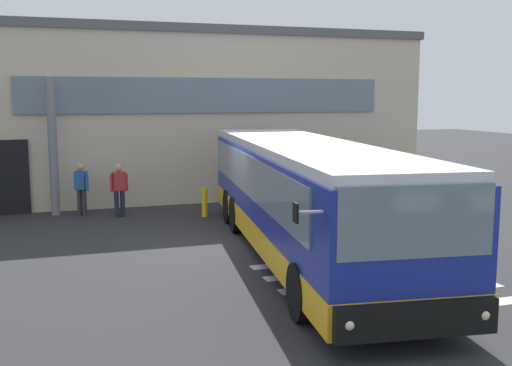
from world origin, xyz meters
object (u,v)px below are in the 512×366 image
bus_main_foreground (304,200)px  passenger_by_doorway (119,187)px  safety_bollard_yellow (205,203)px  entry_support_column (53,147)px  passenger_near_column (81,187)px

bus_main_foreground → passenger_by_doorway: size_ratio=7.36×
bus_main_foreground → safety_bollard_yellow: (-1.12, 5.37, -0.89)m
passenger_by_doorway → safety_bollard_yellow: bearing=-17.7°
passenger_by_doorway → safety_bollard_yellow: passenger_by_doorway is taller
entry_support_column → passenger_by_doorway: size_ratio=2.61×
entry_support_column → passenger_near_column: entry_support_column is taller
passenger_near_column → safety_bollard_yellow: (3.66, -1.41, -0.48)m
entry_support_column → passenger_near_column: 1.54m
entry_support_column → safety_bollard_yellow: entry_support_column is taller
bus_main_foreground → safety_bollard_yellow: bearing=101.8°
entry_support_column → passenger_near_column: bearing=-26.1°
safety_bollard_yellow → entry_support_column: bearing=158.0°
bus_main_foreground → passenger_by_doorway: bus_main_foreground is taller
passenger_near_column → passenger_by_doorway: size_ratio=1.00×
entry_support_column → passenger_by_doorway: 2.46m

